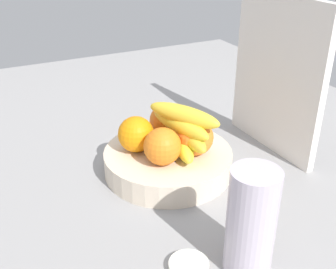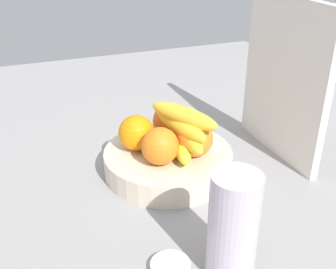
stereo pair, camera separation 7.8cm
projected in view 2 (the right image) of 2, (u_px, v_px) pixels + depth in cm
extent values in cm
cube|color=gray|center=(177.00, 171.00, 95.06)|extent=(180.00, 140.00, 3.00)
cylinder|color=beige|center=(168.00, 161.00, 91.02)|extent=(27.91, 27.91, 5.12)
sphere|color=orange|center=(136.00, 133.00, 88.98)|extent=(7.76, 7.76, 7.76)
sphere|color=orange|center=(160.00, 146.00, 83.74)|extent=(7.76, 7.76, 7.76)
sphere|color=orange|center=(195.00, 139.00, 86.63)|extent=(7.76, 7.76, 7.76)
sphere|color=orange|center=(171.00, 120.00, 94.44)|extent=(7.76, 7.76, 7.76)
ellipsoid|color=yellow|center=(182.00, 143.00, 88.92)|extent=(17.40, 9.11, 4.00)
ellipsoid|color=gold|center=(187.00, 134.00, 87.72)|extent=(17.28, 5.43, 4.00)
ellipsoid|color=yellow|center=(180.00, 124.00, 86.84)|extent=(17.46, 7.63, 4.00)
ellipsoid|color=yellow|center=(185.00, 115.00, 85.60)|extent=(16.83, 11.68, 4.00)
cube|color=white|center=(284.00, 80.00, 92.24)|extent=(28.04, 2.48, 36.00)
cylinder|color=#C1B5C5|center=(233.00, 227.00, 61.77)|extent=(7.64, 7.64, 17.98)
cylinder|color=white|center=(170.00, 267.00, 65.79)|extent=(6.48, 6.48, 1.31)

